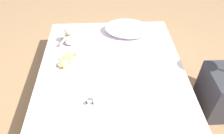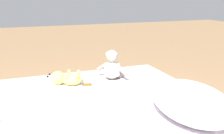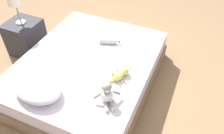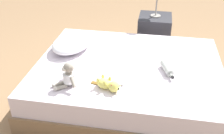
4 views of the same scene
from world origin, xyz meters
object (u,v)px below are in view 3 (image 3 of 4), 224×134
(pillow, at_px, (37,87))
(glass_bottle, at_px, (108,41))
(nightstand, at_px, (26,38))
(plush_yellow_creature, at_px, (121,74))
(plush_monkey, at_px, (107,94))
(bedside_lamp, at_px, (14,2))
(bed, at_px, (89,71))

(pillow, relative_size, glass_bottle, 2.33)
(glass_bottle, height_order, nightstand, nightstand)
(plush_yellow_creature, xyz_separation_m, glass_bottle, (0.39, -0.51, -0.01))
(plush_monkey, bearing_deg, bedside_lamp, -23.09)
(bed, distance_m, plush_monkey, 0.76)
(nightstand, xyz_separation_m, bedside_lamp, (0.00, 0.00, 0.57))
(plush_monkey, xyz_separation_m, glass_bottle, (0.39, -0.88, -0.06))
(glass_bottle, bearing_deg, bed, 75.83)
(bed, xyz_separation_m, glass_bottle, (-0.10, -0.39, 0.25))
(plush_monkey, height_order, glass_bottle, plush_monkey)
(bed, distance_m, nightstand, 1.20)
(plush_monkey, bearing_deg, pillow, 14.70)
(plush_yellow_creature, distance_m, glass_bottle, 0.64)
(plush_monkey, bearing_deg, nightstand, -23.09)
(glass_bottle, distance_m, bedside_lamp, 1.35)
(glass_bottle, height_order, bedside_lamp, bedside_lamp)
(nightstand, distance_m, bedside_lamp, 0.57)
(bed, distance_m, bedside_lamp, 1.36)
(pillow, distance_m, plush_yellow_creature, 0.90)
(plush_yellow_creature, bearing_deg, nightstand, -11.72)
(pillow, height_order, plush_monkey, plush_monkey)
(bed, relative_size, nightstand, 3.83)
(plush_yellow_creature, height_order, nightstand, plush_yellow_creature)
(glass_bottle, bearing_deg, pillow, 73.17)
(plush_monkey, bearing_deg, glass_bottle, -66.06)
(nightstand, bearing_deg, bedside_lamp, 90.00)
(bed, bearing_deg, glass_bottle, -104.17)
(pillow, relative_size, bedside_lamp, 1.59)
(plush_monkey, distance_m, bedside_lamp, 1.84)
(glass_bottle, relative_size, nightstand, 0.54)
(bedside_lamp, bearing_deg, glass_bottle, -172.55)
(plush_monkey, height_order, plush_yellow_creature, plush_monkey)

